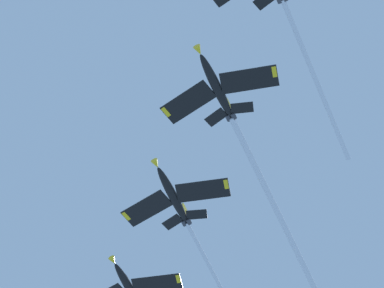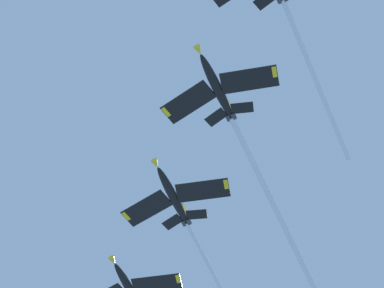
{
  "view_description": "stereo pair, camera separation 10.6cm",
  "coord_description": "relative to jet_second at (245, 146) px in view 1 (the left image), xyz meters",
  "views": [
    {
      "loc": [
        54.77,
        -16.1,
        1.73
      ],
      "look_at": [
        -35.91,
        -37.83,
        106.68
      ],
      "focal_mm": 80.13,
      "sensor_mm": 36.0,
      "label": 1
    },
    {
      "loc": [
        54.79,
        -16.2,
        1.73
      ],
      "look_at": [
        -35.91,
        -37.83,
        106.68
      ],
      "focal_mm": 80.13,
      "sensor_mm": 36.0,
      "label": 2
    }
  ],
  "objects": [
    {
      "name": "jet_second",
      "position": [
        0.0,
        0.0,
        0.0
      ],
      "size": [
        49.66,
        19.75,
        12.53
      ],
      "color": "black"
    },
    {
      "name": "jet_third",
      "position": [
        -13.98,
        -12.69,
        -2.92
      ],
      "size": [
        49.09,
        19.83,
        12.2
      ],
      "color": "black"
    }
  ]
}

